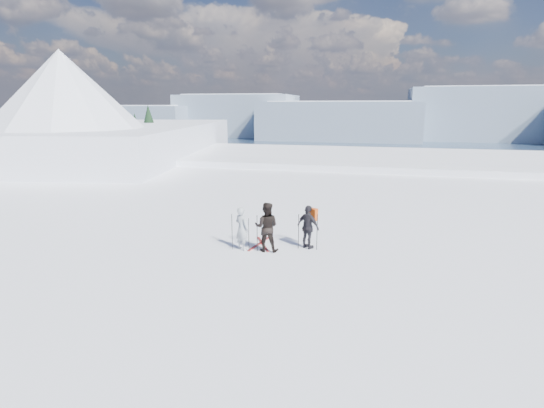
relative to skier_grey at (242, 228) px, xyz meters
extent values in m
plane|color=white|center=(3.13, 56.30, -18.26)|extent=(220.00, 208.01, 71.62)
cube|color=white|center=(3.13, 26.30, -7.26)|extent=(180.00, 16.00, 14.00)
plane|color=navy|center=(3.13, 286.30, -30.76)|extent=(820.00, 820.00, 0.00)
cube|color=slate|center=(-276.87, 436.30, -13.76)|extent=(150.00, 80.00, 34.00)
cube|color=white|center=(-276.87, 436.30, 0.24)|extent=(127.50, 70.00, 8.00)
cube|color=slate|center=(-156.87, 466.30, -7.76)|extent=(130.00, 80.00, 46.00)
cube|color=white|center=(-156.87, 466.30, 12.24)|extent=(110.50, 70.00, 8.00)
cube|color=slate|center=(-36.87, 436.30, -11.76)|extent=(160.00, 80.00, 38.00)
cube|color=white|center=(-36.87, 436.30, 4.24)|extent=(136.00, 70.00, 8.00)
cube|color=slate|center=(103.13, 466.30, -4.76)|extent=(140.00, 80.00, 52.00)
cube|color=white|center=(103.13, 466.30, 18.24)|extent=(119.00, 70.00, 8.00)
cube|color=white|center=(-24.87, 24.30, -5.76)|extent=(29.19, 35.68, 16.00)
cone|color=white|center=(-21.87, 18.30, 4.24)|extent=(18.00, 18.00, 9.00)
cone|color=white|center=(-29.87, 28.30, 0.24)|extent=(16.00, 16.00, 8.00)
cube|color=#2D2B28|center=(-18.87, 32.30, -9.76)|extent=(21.55, 17.87, 14.25)
cone|color=black|center=(-18.87, 24.30, -4.26)|extent=(5.04, 5.04, 9.00)
cone|color=black|center=(-16.87, 26.30, -3.26)|extent=(6.16, 6.16, 11.00)
cone|color=black|center=(-23.87, 32.30, -2.76)|extent=(6.72, 6.72, 12.00)
cone|color=black|center=(-14.87, 28.30, -3.76)|extent=(5.60, 5.60, 10.00)
cone|color=black|center=(-21.87, 27.30, -3.26)|extent=(6.16, 6.16, 11.00)
cone|color=black|center=(-20.87, 30.30, -2.26)|extent=(7.28, 7.28, 13.00)
cone|color=black|center=(-15.87, 31.30, -3.76)|extent=(5.60, 5.60, 10.00)
imported|color=#9AA2A9|center=(0.00, 0.00, 0.00)|extent=(0.67, 0.59, 1.53)
imported|color=black|center=(0.88, 0.06, 0.10)|extent=(0.88, 0.71, 1.73)
imported|color=black|center=(2.23, 0.68, 0.01)|extent=(0.98, 0.77, 1.56)
cube|color=#BF4311|center=(2.35, 0.90, 1.01)|extent=(0.38, 0.32, 0.43)
cylinder|color=black|center=(-0.32, -0.09, -0.12)|extent=(0.02, 0.02, 1.29)
cylinder|color=black|center=(0.29, -0.12, -0.18)|extent=(0.02, 0.02, 1.18)
cylinder|color=black|center=(0.57, -0.05, -0.12)|extent=(0.02, 0.02, 1.28)
cylinder|color=black|center=(1.11, 0.01, -0.16)|extent=(0.02, 0.02, 1.22)
cylinder|color=black|center=(1.91, 0.57, -0.14)|extent=(0.02, 0.02, 1.25)
cylinder|color=black|center=(2.56, 0.59, -0.12)|extent=(0.02, 0.02, 1.29)
cube|color=black|center=(0.43, 0.68, -0.75)|extent=(0.39, 1.69, 0.03)
cube|color=black|center=(0.57, 0.68, -0.75)|extent=(0.87, 1.55, 0.03)
camera|label=1|loc=(4.48, -13.48, 4.18)|focal=28.00mm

